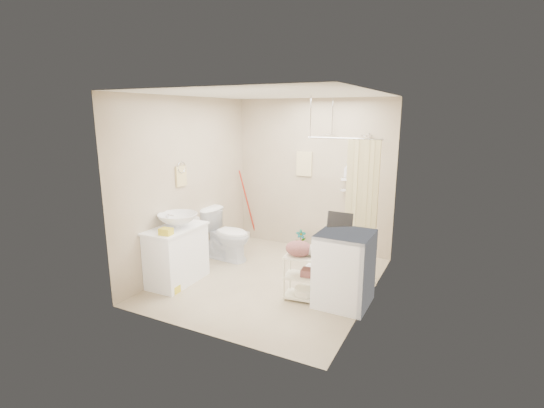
{
  "coord_description": "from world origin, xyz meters",
  "views": [
    {
      "loc": [
        2.4,
        -4.73,
        2.36
      ],
      "look_at": [
        -0.1,
        0.25,
        1.07
      ],
      "focal_mm": 26.0,
      "sensor_mm": 36.0,
      "label": 1
    }
  ],
  "objects_px": {
    "vanity": "(177,255)",
    "washing_machine": "(344,269)",
    "laundry_rack": "(305,273)",
    "toilet": "(226,234)"
  },
  "relations": [
    {
      "from": "toilet",
      "to": "washing_machine",
      "type": "distance_m",
      "value": 2.28
    },
    {
      "from": "vanity",
      "to": "toilet",
      "type": "bearing_deg",
      "value": 82.6
    },
    {
      "from": "vanity",
      "to": "washing_machine",
      "type": "bearing_deg",
      "value": 9.42
    },
    {
      "from": "vanity",
      "to": "laundry_rack",
      "type": "distance_m",
      "value": 1.85
    },
    {
      "from": "vanity",
      "to": "laundry_rack",
      "type": "height_order",
      "value": "vanity"
    },
    {
      "from": "toilet",
      "to": "washing_machine",
      "type": "bearing_deg",
      "value": -102.7
    },
    {
      "from": "washing_machine",
      "to": "laundry_rack",
      "type": "height_order",
      "value": "washing_machine"
    },
    {
      "from": "vanity",
      "to": "washing_machine",
      "type": "xyz_separation_m",
      "value": [
        2.3,
        0.43,
        0.06
      ]
    },
    {
      "from": "toilet",
      "to": "laundry_rack",
      "type": "distance_m",
      "value": 1.87
    },
    {
      "from": "vanity",
      "to": "toilet",
      "type": "relative_size",
      "value": 1.09
    }
  ]
}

